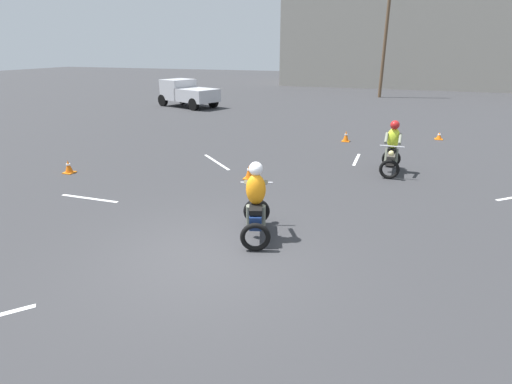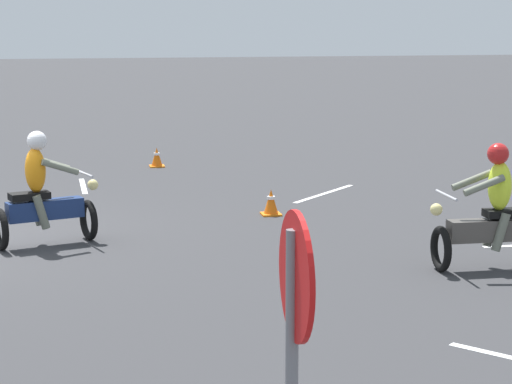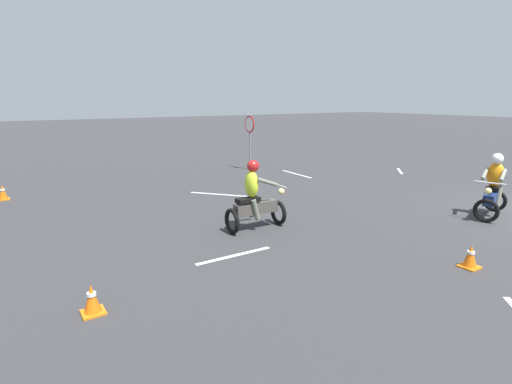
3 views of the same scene
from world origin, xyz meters
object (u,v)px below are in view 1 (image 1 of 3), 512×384
Objects in this scene: motorcycle_rider_foreground at (256,205)px; traffic_cone_near_left at (439,136)px; pickup_truck at (187,93)px; traffic_cone_mid_left at (69,167)px; traffic_cone_near_right at (346,136)px; utility_pole_far at (386,29)px; motorcycle_rider_background at (392,150)px; traffic_cone_mid_center at (249,172)px.

traffic_cone_near_left is at bearing 51.12° from motorcycle_rider_foreground.
pickup_truck reaches higher than traffic_cone_mid_left.
traffic_cone_near_right is 17.45m from utility_pole_far.
motorcycle_rider_background is 6.08m from traffic_cone_near_left.
traffic_cone_near_right is at bearing -64.00° from motorcycle_rider_background.
traffic_cone_mid_left is at bearing 20.34° from motorcycle_rider_background.
motorcycle_rider_background is at bearing 48.30° from motorcycle_rider_foreground.
pickup_truck is 10.50× the size of traffic_cone_mid_center.
traffic_cone_mid_left is at bearing -166.46° from traffic_cone_mid_center.
pickup_truck is 10.85× the size of traffic_cone_mid_left.
traffic_cone_mid_center is (-5.86, -7.85, 0.06)m from traffic_cone_near_left.
traffic_cone_mid_center is at bearing 94.15° from motorcycle_rider_foreground.
motorcycle_rider_foreground reaches higher than traffic_cone_mid_left.
traffic_cone_near_right is at bearing -155.25° from traffic_cone_near_left.
traffic_cone_mid_center is at bearing 28.16° from motorcycle_rider_background.
motorcycle_rider_foreground is at bearing -92.26° from utility_pole_far.
traffic_cone_mid_left is at bearing -141.27° from traffic_cone_near_left.
pickup_truck is 14.20× the size of traffic_cone_near_left.
traffic_cone_near_left is at bearing -77.60° from utility_pole_far.
motorcycle_rider_foreground is 4.00m from traffic_cone_mid_center.
traffic_cone_near_right is at bearing 44.06° from traffic_cone_mid_left.
motorcycle_rider_foreground is 19.96m from pickup_truck.
motorcycle_rider_foreground is 12.32m from traffic_cone_near_left.
traffic_cone_mid_left is 0.04× the size of utility_pole_far.
motorcycle_rider_foreground reaches higher than traffic_cone_mid_center.
motorcycle_rider_background reaches higher than traffic_cone_mid_left.
traffic_cone_mid_left is (-5.61, -1.35, -0.01)m from traffic_cone_mid_center.
utility_pole_far is (-3.31, 15.04, 4.87)m from traffic_cone_near_left.
motorcycle_rider_foreground is 5.19× the size of traffic_cone_near_left.
motorcycle_rider_background is 17.26m from pickup_truck.
motorcycle_rider_background is 3.84× the size of traffic_cone_mid_center.
motorcycle_rider_background is at bearing -109.08° from pickup_truck.
traffic_cone_near_left is (4.35, 11.51, -0.57)m from motorcycle_rider_foreground.
traffic_cone_near_right reaches higher than traffic_cone_mid_left.
traffic_cone_near_left is 14.70m from traffic_cone_mid_left.
traffic_cone_near_left is at bearing 53.26° from traffic_cone_mid_center.
motorcycle_rider_foreground is 0.37× the size of pickup_truck.
traffic_cone_mid_center is (-2.10, -6.12, -0.01)m from traffic_cone_near_right.
traffic_cone_near_right is 0.04× the size of utility_pole_far.
pickup_truck reaches higher than traffic_cone_mid_center.
motorcycle_rider_background is at bearing -64.69° from traffic_cone_near_right.
traffic_cone_mid_left is (-9.62, -3.44, -0.52)m from motorcycle_rider_background.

